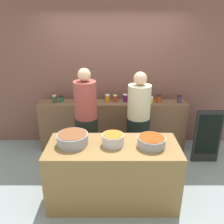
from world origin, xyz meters
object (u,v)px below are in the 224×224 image
object	(u,v)px
preserve_jar_1	(60,99)
cook_in_cap	(137,126)
preserve_jar_0	(54,99)
preserve_jar_3	(107,98)
cooking_pot_right	(151,142)
preserve_jar_2	(76,98)
chalkboard_sign	(207,136)
preserve_jar_5	(124,98)
preserve_jar_8	(158,99)
preserve_jar_6	(138,98)
preserve_jar_9	(178,99)
cooking_pot_center	(112,139)
preserve_jar_4	(114,98)
cooking_pot_left	(72,139)
cook_with_tongs	(86,127)
preserve_jar_7	(150,100)

from	to	relation	value
preserve_jar_1	cook_in_cap	bearing A→B (deg)	-23.08
preserve_jar_0	preserve_jar_3	bearing A→B (deg)	4.28
cooking_pot_right	preserve_jar_2	bearing A→B (deg)	128.52
preserve_jar_3	chalkboard_sign	bearing A→B (deg)	-17.37
preserve_jar_1	cooking_pot_right	xyz separation A→B (m)	(1.42, -1.42, -0.09)
preserve_jar_5	preserve_jar_8	size ratio (longest dim) A/B	1.13
preserve_jar_5	preserve_jar_2	bearing A→B (deg)	-179.10
preserve_jar_1	cook_in_cap	world-z (taller)	cook_in_cap
preserve_jar_3	cook_in_cap	world-z (taller)	cook_in_cap
preserve_jar_6	cooking_pot_right	distance (m)	1.45
preserve_jar_0	chalkboard_sign	size ratio (longest dim) A/B	0.14
cooking_pot_right	preserve_jar_9	bearing A→B (deg)	62.76
preserve_jar_2	cooking_pot_center	xyz separation A→B (m)	(0.65, -1.39, -0.09)
preserve_jar_3	preserve_jar_5	world-z (taller)	preserve_jar_5
preserve_jar_6	cooking_pot_right	xyz separation A→B (m)	(0.01, -1.45, -0.09)
preserve_jar_2	preserve_jar_4	world-z (taller)	preserve_jar_2
preserve_jar_6	cooking_pot_left	size ratio (longest dim) A/B	0.29
preserve_jar_6	chalkboard_sign	size ratio (longest dim) A/B	0.12
preserve_jar_1	cook_with_tongs	size ratio (longest dim) A/B	0.07
preserve_jar_1	preserve_jar_3	size ratio (longest dim) A/B	0.94
preserve_jar_5	cooking_pot_center	bearing A→B (deg)	-99.46
preserve_jar_7	preserve_jar_8	xyz separation A→B (m)	(0.15, 0.04, 0.01)
preserve_jar_1	preserve_jar_9	xyz separation A→B (m)	(2.14, -0.02, 0.01)
cooking_pot_left	preserve_jar_4	bearing A→B (deg)	67.95
preserve_jar_2	preserve_jar_8	bearing A→B (deg)	-0.15
preserve_jar_1	chalkboard_sign	size ratio (longest dim) A/B	0.12
preserve_jar_6	cooking_pot_left	distance (m)	1.72
preserve_jar_7	preserve_jar_8	world-z (taller)	preserve_jar_8
cooking_pot_center	preserve_jar_2	bearing A→B (deg)	115.04
preserve_jar_2	preserve_jar_3	xyz separation A→B (m)	(0.56, 0.04, -0.01)
preserve_jar_1	preserve_jar_0	bearing A→B (deg)	-167.85
preserve_jar_1	preserve_jar_5	bearing A→B (deg)	1.11
preserve_jar_2	cooking_pot_left	distance (m)	1.39
cooking_pot_center	cooking_pot_right	bearing A→B (deg)	-4.35
preserve_jar_3	preserve_jar_4	world-z (taller)	preserve_jar_4
preserve_jar_5	preserve_jar_6	bearing A→B (deg)	1.44
preserve_jar_8	cooking_pot_left	size ratio (longest dim) A/B	0.31
cooking_pot_right	preserve_jar_8	bearing A→B (deg)	76.05
preserve_jar_6	cook_with_tongs	size ratio (longest dim) A/B	0.07
preserve_jar_2	cooking_pot_left	xyz separation A→B (m)	(0.14, -1.38, -0.09)
preserve_jar_3	preserve_jar_9	xyz separation A→B (m)	(1.30, -0.07, 0.00)
preserve_jar_3	cook_in_cap	xyz separation A→B (m)	(0.50, -0.62, -0.27)
preserve_jar_6	cooking_pot_center	world-z (taller)	preserve_jar_6
preserve_jar_2	preserve_jar_6	bearing A→B (deg)	1.02
preserve_jar_7	preserve_jar_3	bearing A→B (deg)	174.05
cooking_pot_left	cook_in_cap	bearing A→B (deg)	40.58
cooking_pot_right	chalkboard_sign	distance (m)	1.53
preserve_jar_8	cooking_pot_center	world-z (taller)	preserve_jar_8
preserve_jar_5	cook_with_tongs	distance (m)	1.00
preserve_jar_1	cook_with_tongs	distance (m)	0.90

